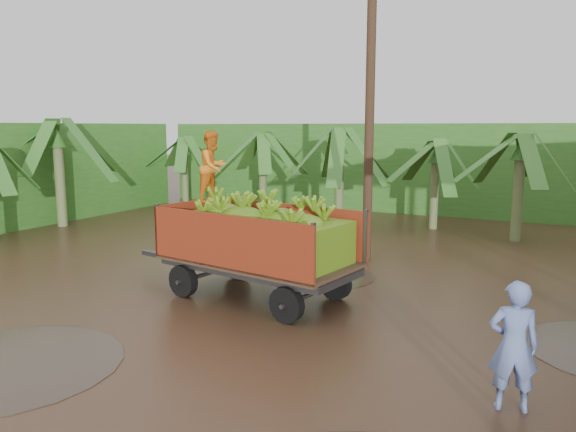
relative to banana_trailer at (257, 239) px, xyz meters
The scene contains 6 objects.
ground 2.95m from the banana_trailer, 53.56° to the right, with size 100.00×100.00×0.00m, color black.
hedge_north 13.86m from the banana_trailer, 91.69° to the left, with size 22.00×3.00×3.60m, color #2D661E.
banana_trailer is the anchor object (origin of this frame).
man_blue 5.73m from the banana_trailer, 27.02° to the right, with size 0.60×0.40×1.65m, color #697EBF.
utility_pole 5.49m from the banana_trailer, 78.82° to the left, with size 1.20×0.24×8.77m.
banana_plants 5.06m from the banana_trailer, 128.77° to the left, with size 25.37×20.13×4.24m.
Camera 1 is at (3.95, -7.50, 3.47)m, focal length 35.00 mm.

